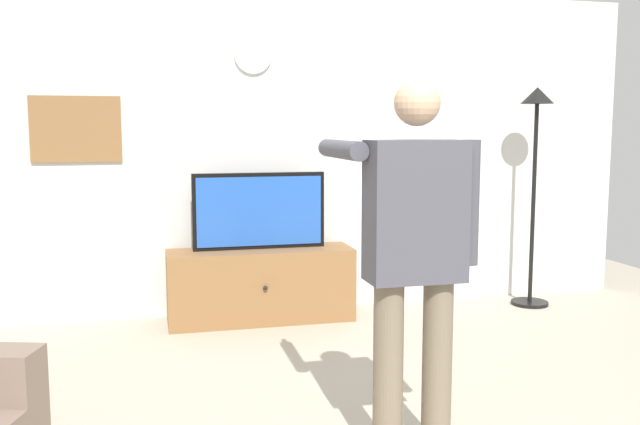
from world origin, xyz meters
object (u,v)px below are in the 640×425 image
Objects in this scene: wall_clock at (253,55)px; person_standing_nearer_lamp at (414,248)px; television at (259,211)px; tv_stand at (261,285)px; floor_lamp at (535,151)px; framed_picture at (76,129)px.

wall_clock is 0.17× the size of person_standing_nearer_lamp.
tv_stand is at bearing -90.00° from television.
person_standing_nearer_lamp is (0.31, -2.52, 0.72)m from tv_stand.
floor_lamp is 1.07× the size of person_standing_nearer_lamp.
person_standing_nearer_lamp is at bearing -82.96° from tv_stand.
floor_lamp is at bearing -8.40° from wall_clock.
framed_picture is 0.36× the size of floor_lamp.
floor_lamp reaches higher than framed_picture.
framed_picture reaches higher than television.
framed_picture is at bearing 168.04° from tv_stand.
framed_picture is (-1.39, 0.30, 1.25)m from tv_stand.
wall_clock reaches higher than television.
tv_stand is 1.40× the size of television.
wall_clock reaches higher than framed_picture.
tv_stand is 4.87× the size of wall_clock.
floor_lamp is at bearing -1.51° from tv_stand.
person_standing_nearer_lamp is at bearing -130.30° from floor_lamp.
floor_lamp is (3.78, -0.36, -0.19)m from framed_picture.
tv_stand is 2.18× the size of framed_picture.
wall_clock is at bearing 90.00° from television.
television reaches higher than tv_stand.
tv_stand is at bearing -90.00° from wall_clock.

